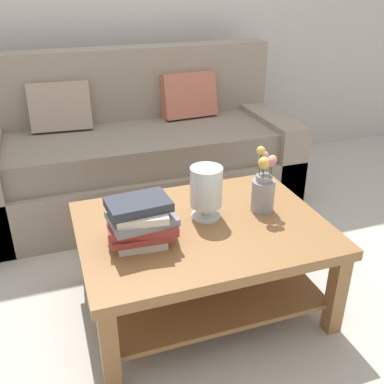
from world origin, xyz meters
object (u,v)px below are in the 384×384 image
object	(u,v)px
couch	(138,154)
glass_hurricane_vase	(207,189)
flower_pitcher	(263,187)
book_stack_main	(141,221)
coffee_table	(202,247)

from	to	relation	value
couch	glass_hurricane_vase	bearing A→B (deg)	-86.08
couch	flower_pitcher	bearing A→B (deg)	-73.10
couch	flower_pitcher	size ratio (longest dim) A/B	6.39
book_stack_main	flower_pitcher	bearing A→B (deg)	8.31
coffee_table	glass_hurricane_vase	distance (m)	0.29
coffee_table	flower_pitcher	size ratio (longest dim) A/B	3.43
couch	book_stack_main	distance (m)	1.34
coffee_table	flower_pitcher	xyz separation A→B (m)	(0.33, 0.03, 0.26)
couch	coffee_table	distance (m)	1.23
couch	coffee_table	xyz separation A→B (m)	(0.04, -1.23, -0.02)
couch	coffee_table	size ratio (longest dim) A/B	1.86
book_stack_main	flower_pitcher	xyz separation A→B (m)	(0.63, 0.09, 0.02)
coffee_table	book_stack_main	bearing A→B (deg)	-169.29
book_stack_main	couch	bearing A→B (deg)	78.27
couch	glass_hurricane_vase	world-z (taller)	couch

